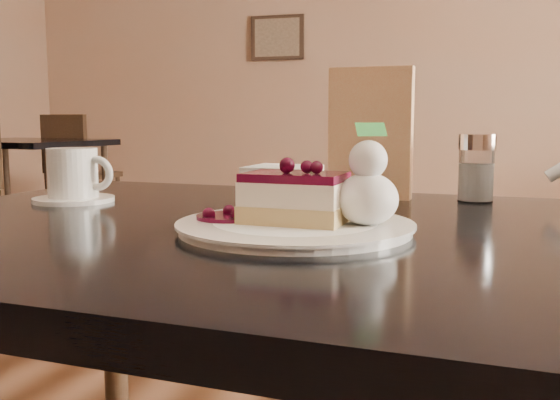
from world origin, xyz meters
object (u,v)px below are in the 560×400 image
(dessert_plate, at_px, (295,227))
(cheesecake_slice, at_px, (295,198))
(coffee_set, at_px, (74,178))
(main_table, at_px, (307,285))
(bg_table_far_left, at_px, (29,238))

(dessert_plate, height_order, cheesecake_slice, cheesecake_slice)
(coffee_set, bearing_deg, dessert_plate, -21.75)
(dessert_plate, relative_size, coffee_set, 2.00)
(main_table, bearing_deg, bg_table_far_left, 137.35)
(main_table, height_order, cheesecake_slice, cheesecake_slice)
(cheesecake_slice, xyz_separation_m, coffee_set, (-0.45, 0.18, -0.00))
(main_table, distance_m, bg_table_far_left, 4.23)
(main_table, height_order, dessert_plate, dessert_plate)
(cheesecake_slice, distance_m, coffee_set, 0.48)
(main_table, distance_m, dessert_plate, 0.11)
(cheesecake_slice, bearing_deg, bg_table_far_left, 136.81)
(cheesecake_slice, height_order, bg_table_far_left, cheesecake_slice)
(dessert_plate, height_order, coffee_set, coffee_set)
(coffee_set, height_order, bg_table_far_left, coffee_set)
(main_table, height_order, bg_table_far_left, main_table)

